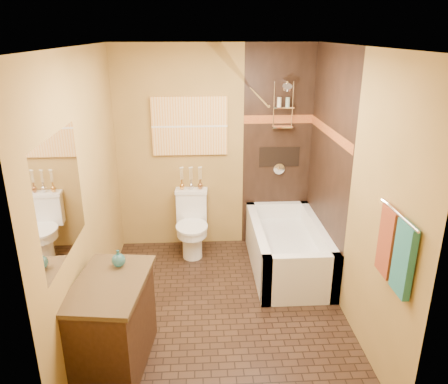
{
  "coord_description": "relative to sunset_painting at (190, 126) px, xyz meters",
  "views": [
    {
      "loc": [
        -0.2,
        -3.69,
        2.62
      ],
      "look_at": [
        0.05,
        0.4,
        1.1
      ],
      "focal_mm": 35.0,
      "sensor_mm": 36.0,
      "label": 1
    }
  ],
  "objects": [
    {
      "name": "sunset_painting",
      "position": [
        0.0,
        0.0,
        0.0
      ],
      "size": [
        0.9,
        0.04,
        0.7
      ],
      "primitive_type": "cube",
      "color": "orange",
      "rests_on": "wall_back"
    },
    {
      "name": "curtain_rod",
      "position": [
        0.7,
        -0.73,
        0.47
      ],
      "size": [
        0.03,
        1.55,
        0.03
      ],
      "primitive_type": "cylinder",
      "rotation": [
        1.57,
        0.0,
        0.0
      ],
      "color": "silver",
      "rests_on": "wall_back"
    },
    {
      "name": "towel_teal",
      "position": [
        1.46,
        -2.66,
        -0.37
      ],
      "size": [
        0.05,
        0.22,
        0.52
      ],
      "primitive_type": "cube",
      "color": "#217068",
      "rests_on": "towel_bar"
    },
    {
      "name": "shower_fixtures",
      "position": [
        1.1,
        -0.1,
        0.12
      ],
      "size": [
        0.24,
        0.33,
        1.16
      ],
      "color": "silver",
      "rests_on": "floor"
    },
    {
      "name": "bathtub",
      "position": [
        1.1,
        -0.73,
        -1.33
      ],
      "size": [
        0.8,
        1.5,
        0.55
      ],
      "color": "white",
      "rests_on": "floor"
    },
    {
      "name": "alcove_niche",
      "position": [
        1.1,
        0.01,
        -0.4
      ],
      "size": [
        0.5,
        0.01,
        0.25
      ],
      "primitive_type": "cube",
      "color": "black",
      "rests_on": "alcove_tile_back"
    },
    {
      "name": "mosaic_band_right",
      "position": [
        1.48,
        -0.73,
        0.07
      ],
      "size": [
        0.01,
        1.5,
        0.1
      ],
      "primitive_type": "cube",
      "color": "#97351B",
      "rests_on": "alcove_tile_right"
    },
    {
      "name": "wall_front",
      "position": [
        0.3,
        -2.98,
        -0.3
      ],
      "size": [
        2.4,
        0.02,
        2.5
      ],
      "primitive_type": "cube",
      "color": "#B08844",
      "rests_on": "floor"
    },
    {
      "name": "wall_right",
      "position": [
        1.5,
        -1.48,
        -0.3
      ],
      "size": [
        0.02,
        3.0,
        2.5
      ],
      "primitive_type": "cube",
      "color": "#B08844",
      "rests_on": "floor"
    },
    {
      "name": "vanity_mirror",
      "position": [
        -0.89,
        -2.18,
        -0.05
      ],
      "size": [
        0.01,
        1.0,
        0.9
      ],
      "primitive_type": "cube",
      "color": "white",
      "rests_on": "wall_left"
    },
    {
      "name": "bud_vases",
      "position": [
        0.0,
        -0.09,
        -0.62
      ],
      "size": [
        0.28,
        0.06,
        0.28
      ],
      "color": "gold",
      "rests_on": "toilet"
    },
    {
      "name": "wall_back",
      "position": [
        0.3,
        0.02,
        -0.3
      ],
      "size": [
        2.4,
        0.02,
        2.5
      ],
      "primitive_type": "cube",
      "color": "#B08844",
      "rests_on": "floor"
    },
    {
      "name": "toilet",
      "position": [
        0.0,
        -0.26,
        -1.16
      ],
      "size": [
        0.4,
        0.59,
        0.78
      ],
      "rotation": [
        0.0,
        0.0,
        -0.06
      ],
      "color": "white",
      "rests_on": "floor"
    },
    {
      "name": "wall_left",
      "position": [
        -0.9,
        -1.48,
        -0.3
      ],
      "size": [
        0.02,
        3.0,
        2.5
      ],
      "primitive_type": "cube",
      "color": "#B08844",
      "rests_on": "floor"
    },
    {
      "name": "alcove_tile_back",
      "position": [
        1.07,
        0.01,
        -0.3
      ],
      "size": [
        0.85,
        0.01,
        2.5
      ],
      "primitive_type": "cube",
      "color": "black",
      "rests_on": "wall_back"
    },
    {
      "name": "alcove_tile_right",
      "position": [
        1.49,
        -0.73,
        -0.3
      ],
      "size": [
        0.01,
        1.5,
        2.5
      ],
      "primitive_type": "cube",
      "color": "black",
      "rests_on": "wall_right"
    },
    {
      "name": "teal_bottle",
      "position": [
        -0.58,
        -1.94,
        -0.69
      ],
      "size": [
        0.15,
        0.15,
        0.18
      ],
      "primitive_type": null,
      "rotation": [
        0.0,
        0.0,
        0.32
      ],
      "color": "#226166",
      "rests_on": "vanity"
    },
    {
      "name": "floor",
      "position": [
        0.3,
        -1.48,
        -1.55
      ],
      "size": [
        3.0,
        3.0,
        0.0
      ],
      "primitive_type": "plane",
      "color": "black",
      "rests_on": "ground"
    },
    {
      "name": "vanity",
      "position": [
        -0.63,
        -2.18,
        -1.16
      ],
      "size": [
        0.65,
        0.95,
        0.78
      ],
      "rotation": [
        0.0,
        0.0,
        -0.13
      ],
      "color": "black",
      "rests_on": "floor"
    },
    {
      "name": "mosaic_band_back",
      "position": [
        1.07,
        0.0,
        0.07
      ],
      "size": [
        0.85,
        0.01,
        0.1
      ],
      "primitive_type": "cube",
      "color": "#97351B",
      "rests_on": "alcove_tile_back"
    },
    {
      "name": "ceiling",
      "position": [
        0.3,
        -1.48,
        0.95
      ],
      "size": [
        3.0,
        3.0,
        0.0
      ],
      "primitive_type": "plane",
      "color": "silver",
      "rests_on": "wall_back"
    },
    {
      "name": "towel_bar",
      "position": [
        1.45,
        -2.53,
        -0.1
      ],
      "size": [
        0.02,
        0.55,
        0.02
      ],
      "primitive_type": "cylinder",
      "rotation": [
        1.57,
        0.0,
        0.0
      ],
      "color": "silver",
      "rests_on": "wall_right"
    },
    {
      "name": "towel_rust",
      "position": [
        1.46,
        -2.4,
        -0.37
      ],
      "size": [
        0.05,
        0.22,
        0.52
      ],
      "primitive_type": "cube",
      "color": "maroon",
      "rests_on": "towel_bar"
    }
  ]
}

